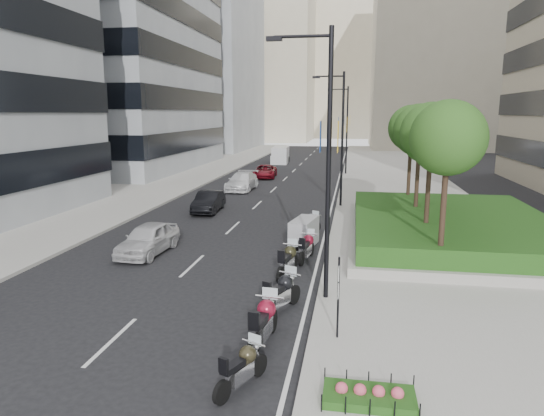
% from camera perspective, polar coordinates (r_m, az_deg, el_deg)
% --- Properties ---
extents(ground, '(160.00, 160.00, 0.00)m').
position_cam_1_polar(ground, '(16.90, -8.90, -11.09)').
color(ground, black).
rests_on(ground, ground).
extents(sidewalk_right, '(10.00, 100.00, 0.15)m').
position_cam_1_polar(sidewalk_right, '(45.41, 14.45, 2.83)').
color(sidewalk_right, '#9E9B93').
rests_on(sidewalk_right, ground).
extents(sidewalk_left, '(8.00, 100.00, 0.15)m').
position_cam_1_polar(sidewalk_left, '(48.36, -11.21, 3.46)').
color(sidewalk_left, '#9E9B93').
rests_on(sidewalk_left, ground).
extents(lane_edge, '(0.12, 100.00, 0.01)m').
position_cam_1_polar(lane_edge, '(45.27, 7.74, 2.96)').
color(lane_edge, silver).
rests_on(lane_edge, ground).
extents(lane_centre, '(0.12, 100.00, 0.01)m').
position_cam_1_polar(lane_centre, '(45.73, 1.21, 3.14)').
color(lane_centre, silver).
rests_on(lane_centre, ground).
extents(building_grey_far, '(22.00, 26.00, 30.00)m').
position_cam_1_polar(building_grey_far, '(90.07, -9.69, 16.48)').
color(building_grey_far, gray).
rests_on(building_grey_far, ground).
extents(building_cream_right, '(28.00, 24.00, 36.00)m').
position_cam_1_polar(building_cream_right, '(97.00, 20.54, 17.34)').
color(building_cream_right, '#B7AD93').
rests_on(building_cream_right, ground).
extents(building_cream_left, '(26.00, 24.00, 34.00)m').
position_cam_1_polar(building_cream_left, '(117.59, -1.84, 16.31)').
color(building_cream_left, '#B7AD93').
rests_on(building_cream_left, ground).
extents(building_cream_centre, '(30.00, 24.00, 38.00)m').
position_cam_1_polar(building_cream_centre, '(135.43, 8.60, 16.36)').
color(building_cream_centre, '#B7AD93').
rests_on(building_cream_centre, ground).
extents(planter, '(10.00, 14.00, 0.40)m').
position_cam_1_polar(planter, '(25.98, 20.21, -2.93)').
color(planter, '#A09D95').
rests_on(planter, sidewalk_right).
extents(hedge, '(9.40, 13.40, 0.80)m').
position_cam_1_polar(hedge, '(25.85, 20.30, -1.64)').
color(hedge, '#1A4814').
rests_on(hedge, planter).
extents(flower_bed, '(2.00, 1.00, 0.20)m').
position_cam_1_polar(flower_bed, '(11.55, 11.35, -20.98)').
color(flower_bed, '#1A4814').
rests_on(flower_bed, sidewalk_right).
extents(tree_0, '(2.80, 2.80, 6.30)m').
position_cam_1_polar(tree_0, '(19.13, 20.00, 7.69)').
color(tree_0, '#332319').
rests_on(tree_0, planter).
extents(tree_1, '(2.80, 2.80, 6.30)m').
position_cam_1_polar(tree_1, '(23.07, 18.26, 8.27)').
color(tree_1, '#332319').
rests_on(tree_1, planter).
extents(tree_2, '(2.80, 2.80, 6.30)m').
position_cam_1_polar(tree_2, '(27.03, 17.02, 8.68)').
color(tree_2, '#332319').
rests_on(tree_2, planter).
extents(tree_3, '(2.80, 2.80, 6.30)m').
position_cam_1_polar(tree_3, '(31.00, 16.09, 8.98)').
color(tree_3, '#332319').
rests_on(tree_3, planter).
extents(lamp_post_0, '(2.34, 0.45, 9.00)m').
position_cam_1_polar(lamp_post_0, '(15.88, 6.14, 6.42)').
color(lamp_post_0, black).
rests_on(lamp_post_0, ground).
extents(lamp_post_1, '(2.34, 0.45, 9.00)m').
position_cam_1_polar(lamp_post_1, '(32.84, 8.02, 8.77)').
color(lamp_post_1, black).
rests_on(lamp_post_1, ground).
extents(lamp_post_2, '(2.34, 0.45, 9.00)m').
position_cam_1_polar(lamp_post_2, '(50.83, 8.64, 9.55)').
color(lamp_post_2, black).
rests_on(lamp_post_2, ground).
extents(parking_sign, '(0.06, 0.32, 2.50)m').
position_cam_1_polar(parking_sign, '(13.71, 7.81, -9.90)').
color(parking_sign, black).
rests_on(parking_sign, ground).
extents(motorcycle_0, '(0.96, 1.85, 0.98)m').
position_cam_1_polar(motorcycle_0, '(11.89, -3.51, -18.23)').
color(motorcycle_0, black).
rests_on(motorcycle_0, ground).
extents(motorcycle_1, '(0.83, 2.48, 1.24)m').
position_cam_1_polar(motorcycle_1, '(13.72, -0.98, -13.38)').
color(motorcycle_1, black).
rests_on(motorcycle_1, ground).
extents(motorcycle_2, '(1.14, 2.24, 1.19)m').
position_cam_1_polar(motorcycle_2, '(15.84, 1.07, -10.03)').
color(motorcycle_2, black).
rests_on(motorcycle_2, ground).
extents(motorcycle_3, '(0.79, 2.34, 1.17)m').
position_cam_1_polar(motorcycle_3, '(19.20, 1.90, -6.22)').
color(motorcycle_3, black).
rests_on(motorcycle_3, ground).
extents(motorcycle_4, '(0.74, 2.20, 1.10)m').
position_cam_1_polar(motorcycle_4, '(21.25, 4.12, -4.63)').
color(motorcycle_4, black).
rests_on(motorcycle_4, ground).
extents(motorcycle_5, '(1.31, 2.39, 1.37)m').
position_cam_1_polar(motorcycle_5, '(23.35, 3.79, -2.94)').
color(motorcycle_5, black).
rests_on(motorcycle_5, ground).
extents(motorcycle_6, '(1.03, 1.98, 1.05)m').
position_cam_1_polar(motorcycle_6, '(25.51, 4.57, -2.02)').
color(motorcycle_6, black).
rests_on(motorcycle_6, ground).
extents(car_a, '(1.90, 4.22, 1.41)m').
position_cam_1_polar(car_a, '(22.88, -14.38, -3.52)').
color(car_a, silver).
rests_on(car_a, ground).
extents(car_b, '(1.63, 4.14, 1.34)m').
position_cam_1_polar(car_b, '(31.81, -7.47, 0.74)').
color(car_b, black).
rests_on(car_b, ground).
extents(car_c, '(2.13, 5.05, 1.46)m').
position_cam_1_polar(car_c, '(40.63, -3.55, 3.15)').
color(car_c, white).
rests_on(car_c, ground).
extents(car_d, '(2.44, 4.71, 1.27)m').
position_cam_1_polar(car_d, '(48.37, -0.83, 4.34)').
color(car_d, maroon).
rests_on(car_d, ground).
extents(delivery_van, '(2.22, 5.09, 2.09)m').
position_cam_1_polar(delivery_van, '(62.51, 0.99, 6.19)').
color(delivery_van, silver).
rests_on(delivery_van, ground).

